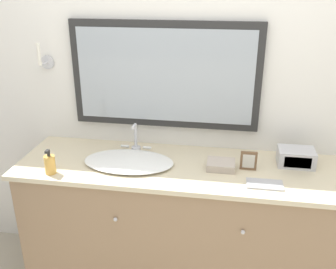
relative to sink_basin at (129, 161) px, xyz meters
The scene contains 8 objects.
wall_back 0.60m from the sink_basin, 46.47° to the left, with size 8.00×0.18×2.55m.
vanity_counter 0.59m from the sink_basin, ahead, with size 2.06×0.61×0.92m.
sink_basin is the anchor object (origin of this frame).
soap_bottle 0.46m from the sink_basin, 154.80° to the right, with size 0.06×0.06×0.15m.
appliance_box 1.02m from the sink_basin, ahead, with size 0.22×0.15×0.10m.
picture_frame 0.72m from the sink_basin, ahead, with size 0.10×0.01×0.12m.
hand_towel_near_sink 0.56m from the sink_basin, ahead, with size 0.17×0.14×0.04m.
metal_tray 0.82m from the sink_basin, ahead, with size 0.20×0.11×0.01m.
Camera 1 is at (0.23, -1.72, 1.97)m, focal length 40.00 mm.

